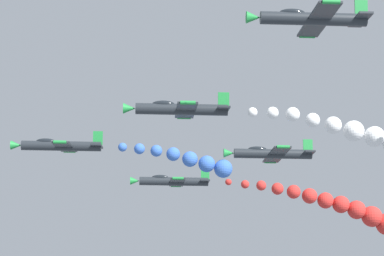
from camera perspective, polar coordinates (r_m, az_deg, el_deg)
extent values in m
cylinder|color=#23282D|center=(85.40, -10.03, -1.37)|extent=(1.30, 9.00, 1.30)
cone|color=#1E8438|center=(86.19, -13.40, -1.30)|extent=(1.24, 1.20, 1.24)
cube|color=#23282D|center=(85.34, -9.77, -1.45)|extent=(9.04, 1.90, 2.09)
cylinder|color=#1E8438|center=(80.80, -10.15, -1.07)|extent=(0.43, 1.40, 0.43)
cylinder|color=#1E8438|center=(89.88, -9.42, -1.78)|extent=(0.43, 1.40, 0.43)
cube|color=#23282D|center=(84.99, -7.35, -1.39)|extent=(3.75, 1.20, 0.97)
cube|color=#1E8438|center=(85.09, -7.27, -0.78)|extent=(0.47, 1.10, 1.59)
ellipsoid|color=black|center=(85.70, -11.21, -1.02)|extent=(0.93, 2.20, 0.85)
sphere|color=blue|center=(84.80, -5.38, -1.48)|extent=(1.02, 1.02, 1.02)
sphere|color=blue|center=(84.64, -4.07, -1.61)|extent=(1.25, 1.25, 1.25)
sphere|color=blue|center=(84.68, -2.76, -1.77)|extent=(1.35, 1.35, 1.35)
sphere|color=blue|center=(84.93, -1.46, -2.03)|extent=(1.59, 1.59, 1.59)
sphere|color=blue|center=(84.93, -0.16, -2.41)|extent=(1.79, 1.79, 1.79)
sphere|color=blue|center=(84.95, 1.14, -2.78)|extent=(1.93, 1.93, 1.93)
sphere|color=blue|center=(85.32, 2.43, -3.15)|extent=(2.13, 2.13, 2.13)
cylinder|color=#23282D|center=(72.12, -0.80, 1.44)|extent=(1.31, 9.00, 1.31)
cone|color=#1E8438|center=(72.12, -4.85, 1.51)|extent=(1.24, 1.20, 1.24)
cube|color=#23282D|center=(72.11, -0.48, 1.36)|extent=(9.03, 1.90, 2.14)
cylinder|color=#1E8438|center=(67.58, -0.32, 1.97)|extent=(0.43, 1.40, 0.43)
cylinder|color=#1E8438|center=(76.66, -0.63, 0.82)|extent=(0.43, 1.40, 0.43)
cube|color=#23282D|center=(72.37, 2.37, 1.42)|extent=(3.75, 1.20, 0.99)
cube|color=#1E8438|center=(72.53, 2.45, 2.13)|extent=(0.48, 1.10, 1.59)
ellipsoid|color=black|center=(72.16, -2.22, 1.86)|extent=(0.93, 2.20, 0.86)
sphere|color=white|center=(72.76, 4.68, 1.21)|extent=(0.98, 0.98, 0.98)
sphere|color=white|center=(72.90, 6.22, 1.17)|extent=(1.19, 1.19, 1.19)
sphere|color=white|center=(73.06, 7.76, 1.05)|extent=(1.42, 1.42, 1.42)
sphere|color=white|center=(73.29, 9.28, 0.60)|extent=(1.43, 1.43, 1.43)
sphere|color=white|center=(73.42, 10.82, 0.22)|extent=(1.68, 1.68, 1.68)
sphere|color=white|center=(73.59, 12.36, -0.22)|extent=(2.04, 2.04, 2.04)
sphere|color=white|center=(73.75, 13.90, -0.65)|extent=(2.02, 2.02, 2.02)
cylinder|color=#23282D|center=(96.97, -1.41, -4.14)|extent=(1.27, 9.00, 1.27)
cone|color=#1E8438|center=(96.98, -4.43, -4.09)|extent=(1.21, 1.20, 1.21)
cube|color=#23282D|center=(96.97, -1.17, -4.20)|extent=(9.10, 1.90, 1.74)
cylinder|color=#1E8438|center=(92.40, -1.09, -3.90)|extent=(0.42, 1.40, 0.42)
cylinder|color=#1E8438|center=(101.54, -1.25, -4.47)|extent=(0.42, 1.40, 0.42)
cube|color=#23282D|center=(97.16, 0.96, -4.14)|extent=(3.78, 1.20, 0.82)
cube|color=#1E8438|center=(97.27, 1.02, -3.61)|extent=(0.41, 1.10, 1.60)
ellipsoid|color=black|center=(97.00, -2.47, -3.83)|extent=(0.91, 2.20, 0.83)
sphere|color=red|center=(97.57, 2.82, -4.18)|extent=(0.86, 0.86, 0.86)
sphere|color=red|center=(97.66, 4.11, -4.35)|extent=(1.10, 1.10, 1.10)
sphere|color=red|center=(98.28, 5.36, -4.44)|extent=(1.33, 1.33, 1.33)
sphere|color=red|center=(98.73, 6.61, -4.67)|extent=(1.60, 1.60, 1.60)
sphere|color=red|center=(99.31, 7.84, -4.89)|extent=(1.84, 1.84, 1.84)
sphere|color=red|center=(99.96, 9.05, -5.20)|extent=(2.06, 2.06, 2.06)
sphere|color=red|center=(100.70, 10.25, -5.52)|extent=(2.16, 2.16, 2.16)
sphere|color=red|center=(101.58, 11.41, -5.79)|extent=(2.33, 2.33, 2.33)
sphere|color=red|center=(102.40, 12.57, -6.18)|extent=(2.50, 2.50, 2.50)
sphere|color=red|center=(103.38, 13.69, -6.65)|extent=(2.82, 2.82, 2.82)
cylinder|color=#23282D|center=(85.82, 6.26, -1.99)|extent=(1.23, 9.00, 1.23)
cone|color=#1E8438|center=(85.17, 2.87, -1.95)|extent=(1.16, 1.20, 1.16)
cube|color=#23282D|center=(85.87, 6.52, -2.06)|extent=(9.15, 1.90, 1.30)
cylinder|color=#1E8438|center=(81.42, 7.04, -1.45)|extent=(0.40, 1.40, 0.40)
cylinder|color=#1E8438|center=(90.33, 6.05, -2.62)|extent=(0.40, 1.40, 0.40)
cube|color=#23282D|center=(86.55, 8.87, -1.99)|extent=(3.79, 1.20, 0.64)
cube|color=#1E8438|center=(86.75, 8.92, -1.40)|extent=(0.33, 1.10, 1.61)
ellipsoid|color=black|center=(85.65, 5.06, -1.65)|extent=(0.88, 2.20, 0.79)
cylinder|color=#23282D|center=(63.73, 9.35, 8.29)|extent=(1.28, 9.00, 1.28)
cone|color=#1E8438|center=(62.88, 4.75, 8.49)|extent=(1.21, 1.20, 1.21)
cube|color=#23282D|center=(63.78, 9.71, 8.19)|extent=(9.09, 1.90, 1.81)
cylinder|color=#1E8438|center=(59.54, 10.67, 9.54)|extent=(0.42, 1.40, 0.42)
cylinder|color=#1E8438|center=(68.07, 8.86, 7.01)|extent=(0.42, 1.40, 0.42)
cube|color=#23282D|center=(64.69, 12.85, 8.15)|extent=(3.77, 1.20, 0.85)
cube|color=#1E8438|center=(65.00, 12.91, 8.91)|extent=(0.42, 1.10, 1.60)
ellipsoid|color=black|center=(63.54, 7.73, 8.79)|extent=(0.91, 2.20, 0.83)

